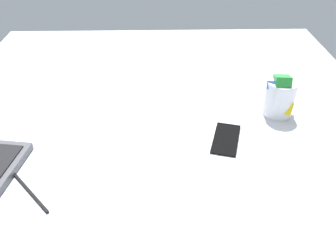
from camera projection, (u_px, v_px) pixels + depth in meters
The scene contains 4 objects.
bed_mattress at pixel (162, 174), 101.98cm from camera, with size 180.00×140.00×18.00cm, color #B7BCC6.
snack_cup at pixel (280, 97), 107.90cm from camera, with size 10.52×9.95×13.88cm.
cell_phone at pixel (226, 139), 99.99cm from camera, with size 6.80×14.00×0.80cm, color black.
charger_cable at pixel (30, 192), 83.48cm from camera, with size 17.00×0.60×0.60cm, color black.
Camera 1 is at (-75.51, 0.00, 78.93)cm, focal length 38.47 mm.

